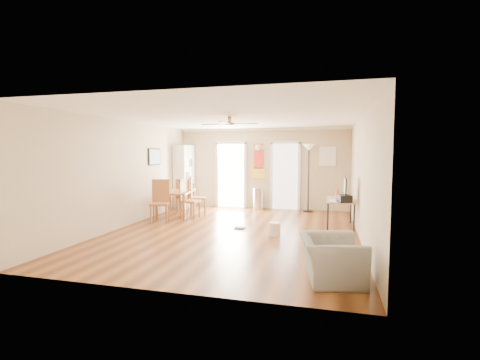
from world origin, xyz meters
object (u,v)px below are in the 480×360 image
(dining_chair_right_a, at_px, (198,196))
(dining_chair_right_b, at_px, (190,199))
(computer_desk, at_px, (340,213))
(dining_table, at_px, (176,203))
(printer, at_px, (344,199))
(wastebasket_a, at_px, (275,229))
(armchair, at_px, (331,259))
(dining_chair_far, at_px, (184,195))
(trash_can, at_px, (258,199))
(dining_chair_near, at_px, (160,201))
(bookshelf, at_px, (185,177))
(torchiere_lamp, at_px, (308,178))

(dining_chair_right_a, xyz_separation_m, dining_chair_right_b, (0.00, -0.60, -0.01))
(computer_desk, bearing_deg, dining_table, 173.86)
(dining_chair_right_a, xyz_separation_m, printer, (4.05, -1.28, 0.22))
(dining_table, bearing_deg, dining_chair_right_a, 29.19)
(wastebasket_a, bearing_deg, armchair, -63.95)
(dining_chair_right_b, xyz_separation_m, dining_chair_far, (-0.64, 1.02, -0.04))
(trash_can, distance_m, computer_desk, 3.25)
(dining_chair_near, height_order, wastebasket_a, dining_chair_near)
(dining_chair_right_b, bearing_deg, wastebasket_a, -116.72)
(dining_chair_right_b, bearing_deg, dining_chair_right_a, 1.97)
(dining_chair_right_a, distance_m, dining_chair_right_b, 0.60)
(dining_chair_near, bearing_deg, bookshelf, 80.83)
(dining_chair_near, height_order, dining_chair_far, dining_chair_near)
(dining_chair_near, height_order, armchair, dining_chair_near)
(dining_chair_near, bearing_deg, trash_can, 34.35)
(printer, xyz_separation_m, armchair, (-0.30, -3.14, -0.47))
(torchiere_lamp, bearing_deg, dining_chair_far, -166.60)
(bookshelf, xyz_separation_m, trash_can, (2.44, 0.19, -0.69))
(torchiere_lamp, xyz_separation_m, armchair, (0.65, -5.73, -0.73))
(dining_chair_far, relative_size, printer, 3.17)
(computer_desk, bearing_deg, wastebasket_a, -139.18)
(bookshelf, relative_size, torchiere_lamp, 0.99)
(printer, bearing_deg, trash_can, 118.78)
(wastebasket_a, bearing_deg, torchiere_lamp, 81.00)
(dining_chair_right_b, distance_m, printer, 4.11)
(trash_can, distance_m, torchiere_lamp, 1.73)
(dining_table, distance_m, dining_chair_right_a, 0.66)
(trash_can, xyz_separation_m, printer, (2.53, -2.62, 0.44))
(dining_chair_right_a, distance_m, trash_can, 2.03)
(bookshelf, xyz_separation_m, dining_chair_near, (0.38, -2.47, -0.47))
(armchair, bearing_deg, bookshelf, 29.26)
(dining_chair_near, distance_m, dining_chair_far, 1.75)
(computer_desk, bearing_deg, dining_chair_right_a, 168.70)
(trash_can, bearing_deg, dining_chair_right_b, -128.07)
(dining_table, relative_size, trash_can, 2.13)
(torchiere_lamp, bearing_deg, dining_chair_right_a, -157.07)
(bookshelf, distance_m, wastebasket_a, 4.79)
(dining_chair_right_a, distance_m, armchair, 5.80)
(dining_table, distance_m, dining_chair_right_b, 0.65)
(wastebasket_a, bearing_deg, trash_can, 107.47)
(torchiere_lamp, distance_m, printer, 2.78)
(printer, distance_m, armchair, 3.19)
(dining_chair_far, xyz_separation_m, computer_desk, (4.61, -1.21, -0.16))
(bookshelf, relative_size, computer_desk, 1.58)
(dining_chair_right_b, xyz_separation_m, wastebasket_a, (2.57, -1.41, -0.39))
(bookshelf, relative_size, armchair, 2.16)
(dining_chair_right_a, bearing_deg, bookshelf, 19.88)
(dining_chair_right_b, bearing_deg, trash_can, -36.10)
(dining_table, distance_m, torchiere_lamp, 4.05)
(computer_desk, height_order, printer, printer)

